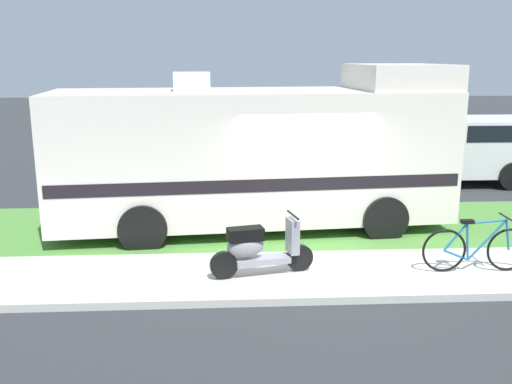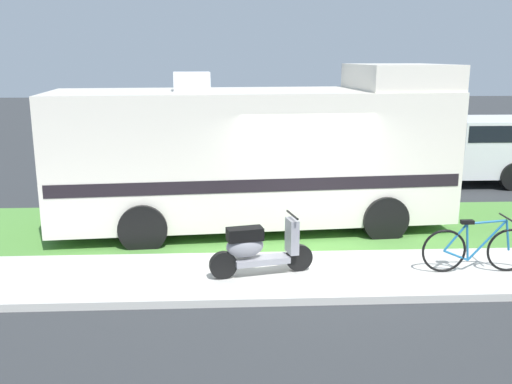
{
  "view_description": "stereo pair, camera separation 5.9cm",
  "coord_description": "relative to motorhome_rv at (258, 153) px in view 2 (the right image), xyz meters",
  "views": [
    {
      "loc": [
        -1.54,
        -9.71,
        3.53
      ],
      "look_at": [
        -0.98,
        0.3,
        1.1
      ],
      "focal_mm": 39.7,
      "sensor_mm": 36.0,
      "label": 1
    },
    {
      "loc": [
        -1.48,
        -9.72,
        3.53
      ],
      "look_at": [
        -0.98,
        0.3,
        1.1
      ],
      "focal_mm": 39.7,
      "sensor_mm": 36.0,
      "label": 2
    }
  ],
  "objects": [
    {
      "name": "ground_plane",
      "position": [
        0.87,
        -1.62,
        -1.59
      ],
      "size": [
        80.0,
        80.0,
        0.0
      ],
      "primitive_type": "plane",
      "color": "#2D3033"
    },
    {
      "name": "sidewalk",
      "position": [
        0.87,
        -2.82,
        -1.53
      ],
      "size": [
        24.0,
        2.0,
        0.12
      ],
      "color": "beige",
      "rests_on": "ground"
    },
    {
      "name": "grass_strip",
      "position": [
        0.87,
        -0.12,
        -1.55
      ],
      "size": [
        24.0,
        3.4,
        0.08
      ],
      "color": "#4C8438",
      "rests_on": "ground"
    },
    {
      "name": "motorhome_rv",
      "position": [
        0.0,
        0.0,
        0.0
      ],
      "size": [
        8.05,
        3.06,
        3.35
      ],
      "color": "silver",
      "rests_on": "ground"
    },
    {
      "name": "scooter",
      "position": [
        -0.16,
        -2.89,
        -1.01
      ],
      "size": [
        1.68,
        0.63,
        0.97
      ],
      "color": "black",
      "rests_on": "ground"
    },
    {
      "name": "bicycle",
      "position": [
        3.36,
        -2.93,
        -1.07
      ],
      "size": [
        1.77,
        0.52,
        0.91
      ],
      "color": "black",
      "rests_on": "ground"
    },
    {
      "name": "pickup_truck_near",
      "position": [
        5.97,
        4.06,
        -0.62
      ],
      "size": [
        5.4,
        2.17,
        1.82
      ],
      "color": "silver",
      "rests_on": "ground"
    }
  ]
}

